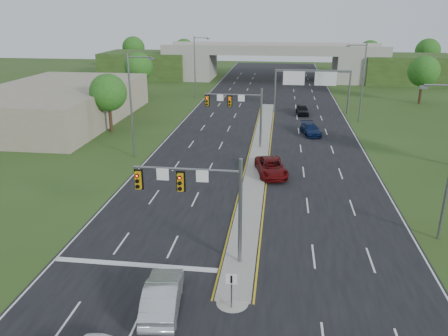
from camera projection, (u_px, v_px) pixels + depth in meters
The scene contains 25 objects.
ground at pixel (239, 264), 27.58m from camera, with size 240.00×240.00×0.00m, color #2D3F16.
road at pixel (264, 127), 60.25m from camera, with size 24.00×160.00×0.02m, color black.
median at pixel (259, 153), 49.02m from camera, with size 2.00×54.00×0.16m, color gray.
median_nose at pixel (232, 301), 23.82m from camera, with size 2.00×2.00×0.16m, color gray.
lane_markings at pixel (257, 139), 54.64m from camera, with size 23.72×160.00×0.01m.
signal_mast_near at pixel (203, 193), 26.20m from camera, with size 6.62×0.60×7.00m.
signal_mast_far at pixel (241, 108), 49.53m from camera, with size 6.62×0.60×7.00m.
keep_right_sign at pixel (232, 285), 22.85m from camera, with size 0.60×0.13×2.20m.
sign_gantry at pixel (311, 79), 66.93m from camera, with size 11.58×0.44×6.67m.
overpass at pixel (273, 64), 101.05m from camera, with size 80.00×14.00×8.10m.
lightpole_l_mid at pixel (133, 102), 45.81m from camera, with size 2.85×0.25×11.00m.
lightpole_l_far at pixel (196, 64), 78.48m from camera, with size 2.85×0.25×11.00m.
lightpole_r_far at pixel (362, 79), 61.24m from camera, with size 2.85×0.25×11.00m.
tree_l_near at pixel (108, 93), 56.28m from camera, with size 4.80×4.80×7.60m.
tree_l_mid at pixel (139, 67), 79.99m from camera, with size 5.20×5.20×8.12m.
tree_r_mid at pixel (424, 71), 73.89m from camera, with size 5.20×5.20×8.12m.
tree_back_a at pixel (134, 48), 117.99m from camera, with size 6.00×6.00×8.85m.
tree_back_b at pixel (184, 50), 116.39m from camera, with size 5.60×5.60×8.32m.
tree_back_c at pixel (370, 52), 110.53m from camera, with size 5.60×5.60×8.32m.
tree_back_d at pixel (428, 51), 108.71m from camera, with size 6.00×6.00×8.85m.
commercial_building at pixel (57, 104), 63.07m from camera, with size 18.00×30.00×5.00m, color gray.
car_silver at pixel (163, 295), 23.08m from camera, with size 1.79×5.13×1.69m, color #A9ADB1.
car_far_a at pixel (271, 167), 42.32m from camera, with size 2.59×5.63×1.56m, color #590809.
car_far_b at pixel (311, 129), 56.33m from camera, with size 1.94×4.77×1.38m, color #0B1B45.
car_far_c at pixel (302, 110), 67.32m from camera, with size 1.74×4.33×1.48m, color black.
Camera 1 is at (2.13, -23.85, 15.01)m, focal length 35.00 mm.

